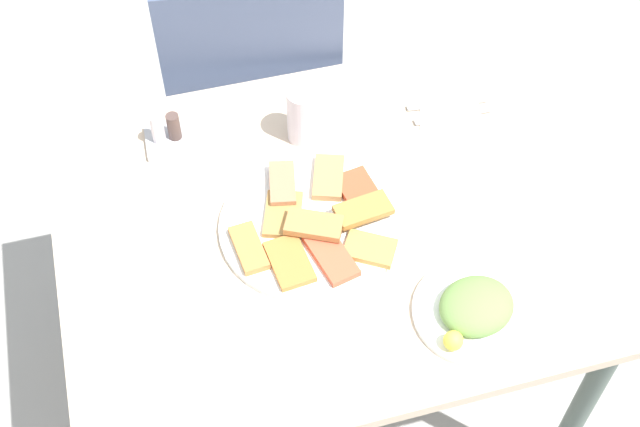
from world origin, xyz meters
TOP-DOWN VIEW (x-y plane):
  - ground_plane at (0.00, 0.00)m, footprint 6.00×6.00m
  - dining_table at (0.00, 0.00)m, footprint 1.00×0.82m
  - dining_chair at (-0.02, 0.59)m, footprint 0.47×0.47m
  - pide_platter at (-0.03, -0.01)m, footprint 0.34×0.34m
  - salad_plate_greens at (0.19, -0.27)m, footprint 0.22×0.22m
  - soda_can at (0.01, 0.22)m, footprint 0.08×0.08m
  - paper_napkin at (0.32, 0.21)m, footprint 0.16×0.16m
  - fork at (0.32, 0.19)m, footprint 0.17×0.02m
  - spoon at (0.32, 0.23)m, footprint 0.17×0.03m
  - condiment_caddy at (-0.26, 0.28)m, footprint 0.09×0.09m

SIDE VIEW (x-z plane):
  - ground_plane at x=0.00m, z-range 0.00..0.00m
  - dining_chair at x=-0.02m, z-range 0.05..0.95m
  - dining_table at x=0.00m, z-range 0.27..0.97m
  - paper_napkin at x=0.32m, z-range 0.70..0.71m
  - fork at x=0.32m, z-range 0.71..0.71m
  - spoon at x=0.32m, z-range 0.71..0.71m
  - pide_platter at x=-0.03m, z-range 0.70..0.74m
  - salad_plate_greens at x=0.19m, z-range 0.70..0.75m
  - condiment_caddy at x=-0.26m, z-range 0.69..0.77m
  - soda_can at x=0.01m, z-range 0.70..0.83m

